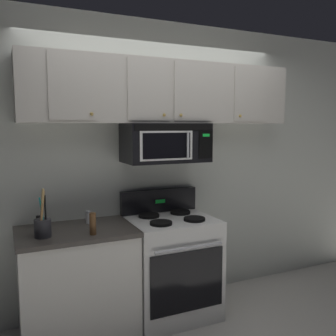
{
  "coord_description": "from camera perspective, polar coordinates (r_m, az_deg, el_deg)",
  "views": [
    {
      "loc": [
        -1.34,
        -2.48,
        1.73
      ],
      "look_at": [
        0.0,
        0.49,
        1.35
      ],
      "focal_mm": 38.95,
      "sensor_mm": 36.0,
      "label": 1
    }
  ],
  "objects": [
    {
      "name": "over_range_microwave",
      "position": [
        3.3,
        -0.37,
        3.97
      ],
      "size": [
        0.76,
        0.43,
        0.35
      ],
      "color": "black"
    },
    {
      "name": "utensil_crock_charcoal",
      "position": [
        2.9,
        -19.01,
        -8.59
      ],
      "size": [
        0.12,
        0.12,
        0.37
      ],
      "color": "#2D2D33",
      "rests_on": "counter_segment"
    },
    {
      "name": "pepper_mill",
      "position": [
        2.87,
        -11.7,
        -8.55
      ],
      "size": [
        0.05,
        0.05,
        0.17
      ],
      "primitive_type": "cylinder",
      "color": "brown",
      "rests_on": "counter_segment"
    },
    {
      "name": "upper_cabinets",
      "position": [
        3.34,
        -0.59,
        11.73
      ],
      "size": [
        2.5,
        0.36,
        0.55
      ],
      "color": "#BCB7AD"
    },
    {
      "name": "back_wall",
      "position": [
        3.55,
        -1.99,
        0.51
      ],
      "size": [
        5.2,
        0.1,
        2.7
      ],
      "primitive_type": "cube",
      "color": "silver",
      "rests_on": "ground_plane"
    },
    {
      "name": "salt_shaker",
      "position": [
        3.2,
        -12.35,
        -7.54
      ],
      "size": [
        0.05,
        0.05,
        0.11
      ],
      "color": "white",
      "rests_on": "counter_segment"
    },
    {
      "name": "counter_segment",
      "position": [
        3.21,
        -13.96,
        -16.99
      ],
      "size": [
        0.93,
        0.65,
        0.9
      ],
      "color": "white",
      "rests_on": "ground_plane"
    },
    {
      "name": "stove_range",
      "position": [
        3.43,
        0.47,
        -14.9
      ],
      "size": [
        0.76,
        0.69,
        1.12
      ],
      "color": "white",
      "rests_on": "ground_plane"
    },
    {
      "name": "spice_jar",
      "position": [
        3.21,
        -19.61,
        -7.85
      ],
      "size": [
        0.04,
        0.04,
        0.09
      ],
      "color": "olive",
      "rests_on": "counter_segment"
    }
  ]
}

